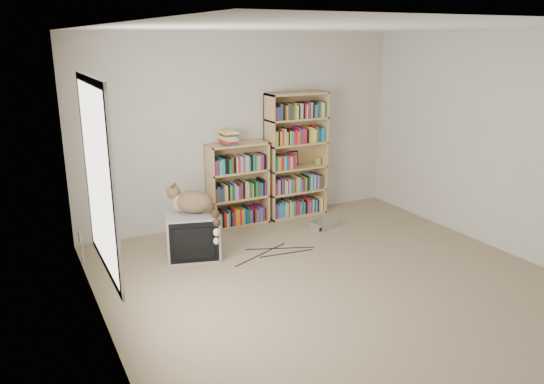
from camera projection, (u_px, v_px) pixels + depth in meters
name	position (u px, v px, depth m)	size (l,w,h in m)	color
floor	(349.00, 293.00, 5.23)	(4.50, 5.00, 0.01)	tan
wall_back	(243.00, 130.00, 7.01)	(4.50, 0.02, 2.50)	beige
wall_left	(104.00, 204.00, 3.89)	(0.02, 5.00, 2.50)	beige
wall_right	(521.00, 148.00, 5.87)	(0.02, 5.00, 2.50)	beige
ceiling	(361.00, 28.00, 4.53)	(4.50, 5.00, 0.02)	white
window	(99.00, 178.00, 4.03)	(0.02, 1.22, 1.52)	white
crt_tv	(193.00, 234.00, 6.07)	(0.71, 0.67, 0.51)	#A0A1A3
cat	(196.00, 206.00, 5.95)	(0.58, 0.74, 0.56)	#342515
bookcase_tall	(296.00, 158.00, 7.33)	(0.86, 0.30, 1.72)	tan
bookcase_short	(237.00, 187.00, 7.03)	(0.80, 0.30, 1.11)	tan
book_stack	(228.00, 138.00, 6.74)	(0.21, 0.27, 0.18)	red
green_mug	(318.00, 161.00, 7.49)	(0.09, 0.09, 0.10)	#85AA30
framed_print	(293.00, 158.00, 7.41)	(0.15, 0.01, 0.20)	black
dvd_player	(324.00, 224.00, 7.04)	(0.36, 0.25, 0.08)	#ACADB1
wall_outlet	(79.00, 236.00, 5.82)	(0.01, 0.08, 0.13)	silver
floor_cables	(298.00, 246.00, 6.40)	(1.20, 0.70, 0.01)	black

